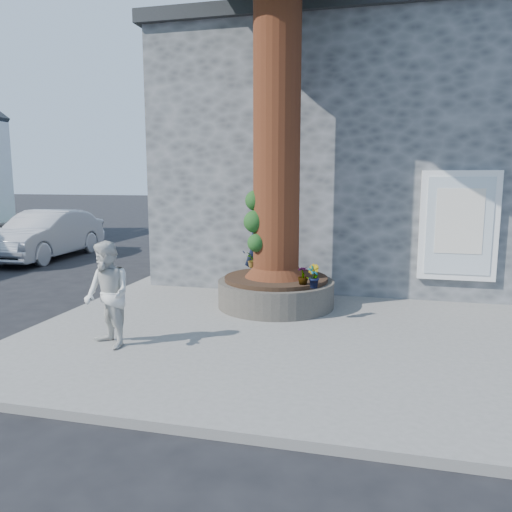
% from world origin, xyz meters
% --- Properties ---
extents(ground, '(120.00, 120.00, 0.00)m').
position_xyz_m(ground, '(0.00, 0.00, 0.00)').
color(ground, black).
rests_on(ground, ground).
extents(pavement, '(9.00, 8.00, 0.12)m').
position_xyz_m(pavement, '(1.50, 1.00, 0.06)').
color(pavement, slate).
rests_on(pavement, ground).
extents(yellow_line, '(0.10, 30.00, 0.01)m').
position_xyz_m(yellow_line, '(-3.05, 1.00, 0.00)').
color(yellow_line, yellow).
rests_on(yellow_line, ground).
extents(stone_shop, '(10.30, 8.30, 6.30)m').
position_xyz_m(stone_shop, '(2.50, 7.20, 3.16)').
color(stone_shop, '#474A4C').
rests_on(stone_shop, ground).
extents(planter, '(2.30, 2.30, 0.60)m').
position_xyz_m(planter, '(0.80, 2.00, 0.41)').
color(planter, black).
rests_on(planter, pavement).
extents(man, '(0.75, 0.51, 2.03)m').
position_xyz_m(man, '(0.06, 3.31, 1.13)').
color(man, '#151E3B').
rests_on(man, pavement).
extents(woman, '(0.99, 0.94, 1.61)m').
position_xyz_m(woman, '(-1.17, -0.98, 0.93)').
color(woman, silver).
rests_on(woman, pavement).
extents(shopping_bag, '(0.21, 0.13, 0.28)m').
position_xyz_m(shopping_bag, '(0.31, 3.23, 0.26)').
color(shopping_bag, white).
rests_on(shopping_bag, pavement).
extents(car_silver, '(1.93, 4.86, 1.57)m').
position_xyz_m(car_silver, '(-7.89, 6.67, 0.79)').
color(car_silver, '#A1A2A8').
rests_on(car_silver, ground).
extents(plant_a, '(0.25, 0.25, 0.40)m').
position_xyz_m(plant_a, '(1.65, 1.15, 0.92)').
color(plant_a, gray).
rests_on(plant_a, planter).
extents(plant_b, '(0.32, 0.32, 0.42)m').
position_xyz_m(plant_b, '(1.65, 1.15, 0.93)').
color(plant_b, gray).
rests_on(plant_b, planter).
extents(plant_c, '(0.22, 0.22, 0.33)m').
position_xyz_m(plant_c, '(1.43, 1.39, 0.89)').
color(plant_c, gray).
rests_on(plant_c, planter).
extents(plant_d, '(0.38, 0.39, 0.33)m').
position_xyz_m(plant_d, '(0.11, 2.85, 0.89)').
color(plant_d, gray).
rests_on(plant_d, planter).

